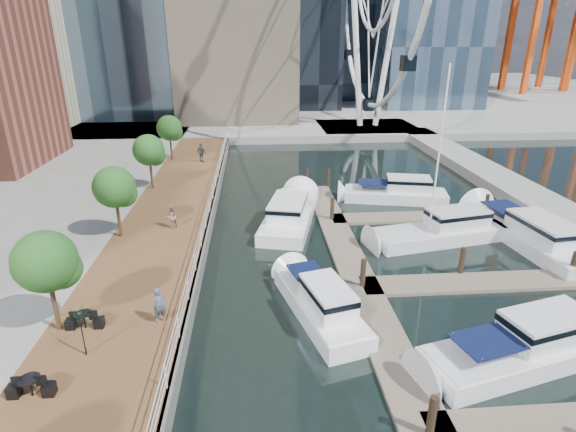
# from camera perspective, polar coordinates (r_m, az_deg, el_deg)

# --- Properties ---
(ground) EXTENTS (520.00, 520.00, 0.00)m
(ground) POSITION_cam_1_polar(r_m,az_deg,el_deg) (18.53, 5.67, -22.22)
(ground) COLOR black
(ground) RESTS_ON ground
(boardwalk) EXTENTS (6.00, 60.00, 1.00)m
(boardwalk) POSITION_cam_1_polar(r_m,az_deg,el_deg) (31.35, -15.60, -2.41)
(boardwalk) COLOR brown
(boardwalk) RESTS_ON ground
(seawall) EXTENTS (0.25, 60.00, 1.00)m
(seawall) POSITION_cam_1_polar(r_m,az_deg,el_deg) (30.89, -10.13, -2.29)
(seawall) COLOR #595954
(seawall) RESTS_ON ground
(land_far) EXTENTS (200.00, 114.00, 1.00)m
(land_far) POSITION_cam_1_polar(r_m,az_deg,el_deg) (115.84, -3.12, 15.36)
(land_far) COLOR gray
(land_far) RESTS_ON ground
(breakwater) EXTENTS (4.00, 60.00, 1.00)m
(breakwater) POSITION_cam_1_polar(r_m,az_deg,el_deg) (42.01, 28.62, 1.80)
(breakwater) COLOR gray
(breakwater) RESTS_ON ground
(pier) EXTENTS (14.00, 12.00, 1.00)m
(pier) POSITION_cam_1_polar(r_m,az_deg,el_deg) (68.37, 10.03, 10.82)
(pier) COLOR gray
(pier) RESTS_ON ground
(railing) EXTENTS (0.10, 60.00, 1.05)m
(railing) POSITION_cam_1_polar(r_m,az_deg,el_deg) (30.50, -10.45, -0.53)
(railing) COLOR white
(railing) RESTS_ON boardwalk
(floating_docks) EXTENTS (16.00, 34.00, 2.60)m
(floating_docks) POSITION_cam_1_polar(r_m,az_deg,el_deg) (28.28, 18.38, -5.45)
(floating_docks) COLOR #6D6051
(floating_docks) RESTS_ON ground
(port_cranes) EXTENTS (40.00, 52.00, 38.00)m
(port_cranes) POSITION_cam_1_polar(r_m,az_deg,el_deg) (129.79, 30.92, 21.90)
(port_cranes) COLOR #D84C14
(port_cranes) RESTS_ON ground
(street_trees) EXTENTS (2.60, 42.60, 4.60)m
(street_trees) POSITION_cam_1_polar(r_m,az_deg,el_deg) (29.75, -21.20, 3.42)
(street_trees) COLOR #3F2B1C
(street_trees) RESTS_ON ground
(cafe_tables) EXTENTS (2.50, 13.70, 0.74)m
(cafe_tables) POSITION_cam_1_polar(r_m,az_deg,el_deg) (17.71, -31.37, -22.42)
(cafe_tables) COLOR black
(cafe_tables) RESTS_ON ground
(yacht_foreground) EXTENTS (10.20, 5.02, 2.15)m
(yacht_foreground) POSITION_cam_1_polar(r_m,az_deg,el_deg) (22.41, 27.44, -16.07)
(yacht_foreground) COLOR white
(yacht_foreground) RESTS_ON ground
(pedestrian_near) EXTENTS (0.74, 0.66, 1.70)m
(pedestrian_near) POSITION_cam_1_polar(r_m,az_deg,el_deg) (20.96, -16.02, -10.86)
(pedestrian_near) COLOR #47505F
(pedestrian_near) RESTS_ON boardwalk
(pedestrian_mid) EXTENTS (0.95, 0.96, 1.56)m
(pedestrian_mid) POSITION_cam_1_polar(r_m,az_deg,el_deg) (30.90, -14.59, -0.09)
(pedestrian_mid) COLOR #9C756C
(pedestrian_mid) RESTS_ON boardwalk
(pedestrian_far) EXTENTS (1.22, 1.03, 1.96)m
(pedestrian_far) POSITION_cam_1_polar(r_m,az_deg,el_deg) (47.26, -10.94, 7.89)
(pedestrian_far) COLOR #343C41
(pedestrian_far) RESTS_ON boardwalk
(moored_yachts) EXTENTS (20.69, 31.75, 11.50)m
(moored_yachts) POSITION_cam_1_polar(r_m,az_deg,el_deg) (31.11, 17.30, -3.80)
(moored_yachts) COLOR silver
(moored_yachts) RESTS_ON ground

